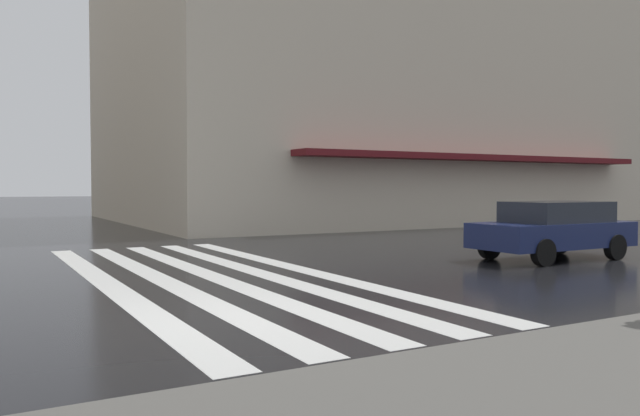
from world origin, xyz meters
TOP-DOWN VIEW (x-y plane):
  - ground_plane at (0.00, 0.00)m, footprint 220.00×220.00m
  - zebra_crossing at (4.00, -1.23)m, footprint 13.00×4.50m
  - haussmann_block_corner at (21.91, -16.40)m, footprint 20.04×25.92m
  - car_navy at (2.50, -9.46)m, footprint 1.85×4.10m

SIDE VIEW (x-z plane):
  - ground_plane at x=0.00m, z-range 0.00..0.00m
  - zebra_crossing at x=4.00m, z-range 0.00..0.01m
  - car_navy at x=2.50m, z-range 0.05..1.46m
  - haussmann_block_corner at x=21.91m, z-range -0.25..23.93m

